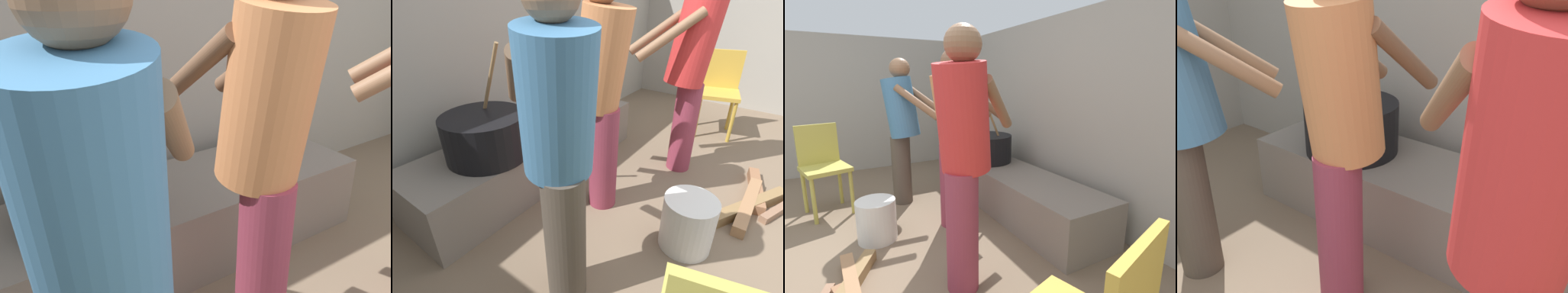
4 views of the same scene
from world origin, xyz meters
The scene contains 5 objects.
block_enclosure_rear centered at (0.00, 2.37, 0.96)m, with size 5.45×0.20×1.92m, color #9E998E.
hearth_ledge centered at (-0.29, 1.85, 0.20)m, with size 2.12×0.60×0.41m, color slate.
cooking_pot_main centered at (-0.76, 1.81, 0.56)m, with size 0.55×0.55×0.75m.
cook_in_orange_shirt centered at (-0.29, 1.20, 0.89)m, with size 0.34×0.65×1.56m.
cook_in_blue_shirt centered at (-1.00, 0.92, 0.87)m, with size 0.64×0.70×1.52m.
Camera 1 is at (-1.23, 0.20, 1.46)m, focal length 39.36 mm.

